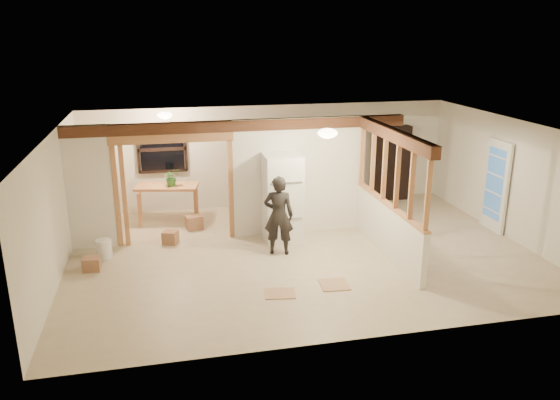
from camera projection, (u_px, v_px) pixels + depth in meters
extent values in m
cube|color=#C2AF90|center=(303.00, 253.00, 10.84)|extent=(9.00, 6.50, 0.01)
cube|color=white|center=(304.00, 128.00, 10.09)|extent=(9.00, 6.50, 0.01)
cube|color=silver|center=(270.00, 156.00, 13.50)|extent=(9.00, 0.01, 2.50)
cube|color=silver|center=(364.00, 259.00, 7.44)|extent=(9.00, 0.01, 2.50)
cube|color=silver|center=(55.00, 208.00, 9.54)|extent=(0.01, 6.50, 2.50)
cube|color=silver|center=(511.00, 179.00, 11.39)|extent=(0.01, 6.50, 2.50)
cube|color=silver|center=(89.00, 188.00, 10.76)|extent=(0.90, 0.12, 2.50)
cube|color=silver|center=(298.00, 176.00, 11.63)|extent=(2.80, 0.12, 2.50)
cube|color=#BA7D4E|center=(175.00, 190.00, 11.14)|extent=(2.46, 0.14, 2.20)
cube|color=#512D1C|center=(241.00, 126.00, 11.04)|extent=(7.00, 0.18, 0.22)
cube|color=#512D1C|center=(393.00, 135.00, 10.09)|extent=(0.18, 3.30, 0.22)
cube|color=silver|center=(387.00, 230.00, 10.65)|extent=(0.12, 3.20, 1.00)
cube|color=#BA7D4E|center=(391.00, 172.00, 10.30)|extent=(0.14, 3.20, 1.32)
cube|color=black|center=(162.00, 149.00, 12.80)|extent=(1.12, 0.10, 1.10)
cube|color=white|center=(495.00, 186.00, 11.82)|extent=(0.12, 0.86, 2.00)
ellipsoid|color=#FFEABF|center=(328.00, 133.00, 9.70)|extent=(0.36, 0.36, 0.16)
ellipsoid|color=#FFEABF|center=(165.00, 115.00, 11.73)|extent=(0.32, 0.32, 0.14)
ellipsoid|color=#FFD88C|center=(191.00, 134.00, 11.27)|extent=(0.07, 0.07, 0.07)
cube|color=silver|center=(282.00, 198.00, 11.24)|extent=(0.75, 0.73, 1.83)
imported|color=black|center=(279.00, 215.00, 10.59)|extent=(0.66, 0.52, 1.58)
cube|color=#BA7D4E|center=(168.00, 203.00, 12.49)|extent=(1.49, 0.96, 0.87)
imported|color=#1E5621|center=(171.00, 177.00, 12.25)|extent=(0.45, 0.42, 0.40)
cylinder|color=maroon|center=(104.00, 222.00, 11.68)|extent=(0.50, 0.50, 0.62)
cube|color=black|center=(390.00, 163.00, 14.01)|extent=(0.96, 0.32, 1.92)
cylinder|color=silver|center=(104.00, 249.00, 10.54)|extent=(0.35, 0.35, 0.38)
cube|color=#966648|center=(194.00, 222.00, 12.10)|extent=(0.41, 0.37, 0.30)
cube|color=#966648|center=(170.00, 237.00, 11.28)|extent=(0.37, 0.37, 0.27)
cube|color=#966648|center=(91.00, 264.00, 10.00)|extent=(0.32, 0.26, 0.25)
cube|color=tan|center=(334.00, 285.00, 9.46)|extent=(0.52, 0.52, 0.02)
cube|color=tan|center=(280.00, 293.00, 9.15)|extent=(0.57, 0.48, 0.02)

